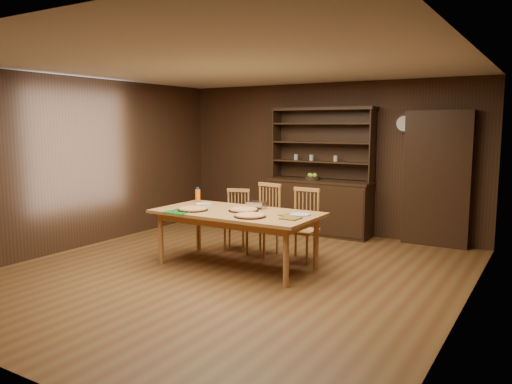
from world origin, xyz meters
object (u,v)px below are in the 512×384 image
Objects in this scene: china_hutch at (320,200)px; chair_left at (237,217)px; chair_center at (265,217)px; chair_right at (304,222)px; juice_bottle at (198,196)px; dining_table at (237,216)px.

chair_left is (-0.65, -1.61, -0.12)m from china_hutch.
chair_left is 0.55m from chair_center.
chair_center is at bearing -93.82° from china_hutch.
chair_right is at bearing 10.31° from chair_center.
china_hutch reaches higher than juice_bottle.
juice_bottle reaches higher than chair_left.
dining_table is at bearing -19.94° from juice_bottle.
chair_center reaches higher than chair_right.
juice_bottle is (-0.98, -2.14, 0.26)m from china_hutch.
dining_table is 0.97m from juice_bottle.
chair_left is 4.05× the size of juice_bottle.
juice_bottle is (-0.90, 0.32, 0.17)m from dining_table.
chair_right reaches higher than dining_table.
chair_right is (0.59, 0.81, -0.15)m from dining_table.
chair_center reaches higher than chair_left.
china_hutch is at bearing 48.83° from chair_left.
dining_table is at bearing -127.04° from chair_right.
chair_right is (0.61, 0.02, -0.02)m from chair_center.
chair_right is (0.50, -1.66, -0.06)m from china_hutch.
china_hutch is 1.00× the size of dining_table.
chair_center is at bearing 28.26° from juice_bottle.
china_hutch reaches higher than chair_left.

